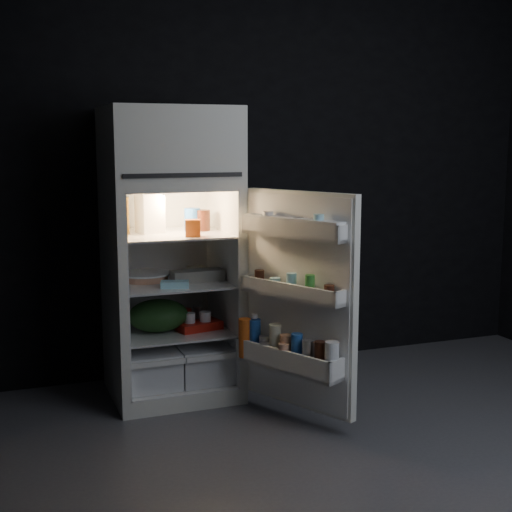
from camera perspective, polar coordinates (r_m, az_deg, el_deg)
name	(u,v)px	position (r m, az deg, el deg)	size (l,w,h in m)	color
floor	(397,456)	(3.81, 11.22, -15.45)	(4.00, 3.40, 0.00)	#525258
wall_back	(273,174)	(5.00, 1.39, 6.56)	(4.00, 0.00, 2.70)	black
refrigerator	(169,243)	(4.42, -6.94, 1.01)	(0.76, 0.71, 1.78)	white
fridge_door	(296,305)	(3.97, 3.20, -3.92)	(0.49, 0.73, 1.22)	white
milk_jug	(150,213)	(4.37, -8.50, 3.40)	(0.14, 0.14, 0.24)	white
mayo_jar	(192,220)	(4.45, -5.12, 2.93)	(0.10, 0.10, 0.14)	#1E4DA3
jam_jar	(203,220)	(4.45, -4.30, 2.87)	(0.10, 0.10, 0.13)	black
amber_bottle	(123,216)	(4.36, -10.56, 3.20)	(0.07, 0.07, 0.22)	#BC7D1E
small_carton	(193,228)	(4.18, -5.08, 2.24)	(0.09, 0.07, 0.10)	#CA5417
egg_carton	(197,276)	(4.39, -4.71, -1.58)	(0.32, 0.12, 0.07)	gray
pie	(145,277)	(4.45, -8.84, -1.71)	(0.28, 0.28, 0.04)	tan
flat_package	(175,284)	(4.22, -6.52, -2.27)	(0.16, 0.08, 0.04)	#98D9EB
wrapped_pkg	(197,270)	(4.64, -4.74, -1.13)	(0.11, 0.09, 0.05)	beige
produce_bag	(158,315)	(4.41, -7.84, -4.73)	(0.37, 0.31, 0.20)	#193815
yogurt_tray	(199,326)	(4.43, -4.58, -5.58)	(0.27, 0.14, 0.05)	#B01A0F
small_can_red	(186,316)	(4.61, -5.63, -4.76)	(0.07, 0.07, 0.09)	#B01A0F
small_can_silver	(198,313)	(4.68, -4.69, -4.54)	(0.07, 0.07, 0.09)	#B9B9BE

